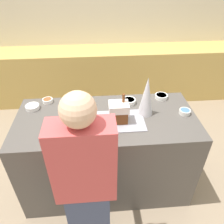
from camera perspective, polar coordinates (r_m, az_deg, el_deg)
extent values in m
plane|color=gray|center=(2.72, -1.19, -17.48)|extent=(12.00, 12.00, 0.00)
cube|color=beige|center=(3.97, -3.74, 22.84)|extent=(8.00, 0.05, 2.60)
cube|color=tan|center=(3.94, -3.12, 9.69)|extent=(6.00, 0.60, 0.91)
cube|color=#514C47|center=(2.36, -1.33, -10.60)|extent=(1.71, 0.78, 0.94)
cube|color=#9E9EA8|center=(2.00, 1.70, -2.35)|extent=(0.47, 0.33, 0.01)
cube|color=brown|center=(1.96, 1.73, -0.94)|extent=(0.15, 0.13, 0.11)
cube|color=white|center=(1.91, 1.78, 1.32)|extent=(0.17, 0.14, 0.07)
cylinder|color=brown|center=(1.89, 3.04, 3.65)|extent=(0.02, 0.02, 0.08)
cone|color=silver|center=(2.02, 9.01, 4.08)|extent=(0.14, 0.14, 0.38)
cylinder|color=white|center=(2.35, -16.46, 2.87)|extent=(0.10, 0.10, 0.04)
cylinder|color=brown|center=(2.34, -16.52, 3.16)|extent=(0.08, 0.08, 0.01)
cylinder|color=silver|center=(2.20, 18.45, 0.11)|extent=(0.11, 0.11, 0.04)
cylinder|color=#4770DB|center=(2.19, 18.52, 0.45)|extent=(0.09, 0.09, 0.01)
cylinder|color=white|center=(2.38, 12.74, 3.99)|extent=(0.13, 0.13, 0.04)
cylinder|color=#4770DB|center=(2.37, 12.79, 4.30)|extent=(0.11, 0.11, 0.01)
cylinder|color=white|center=(2.29, -20.06, 1.22)|extent=(0.13, 0.13, 0.04)
cylinder|color=green|center=(2.28, -20.14, 1.53)|extent=(0.11, 0.11, 0.01)
cylinder|color=white|center=(2.24, -11.95, 1.95)|extent=(0.11, 0.11, 0.04)
cylinder|color=#4770DB|center=(2.23, -11.99, 2.26)|extent=(0.09, 0.09, 0.01)
cylinder|color=white|center=(2.24, 4.51, 2.84)|extent=(0.13, 0.13, 0.05)
cylinder|color=brown|center=(2.23, 4.53, 3.20)|extent=(0.11, 0.11, 0.01)
cube|color=#3F598C|center=(2.08, -8.44, -0.72)|extent=(0.22, 0.16, 0.02)
cylinder|color=#2D2D33|center=(1.85, -14.57, -5.99)|extent=(0.08, 0.08, 0.08)
cube|color=#424C6B|center=(2.03, -5.78, -26.00)|extent=(0.32, 0.18, 0.78)
cube|color=#CC4C4C|center=(1.46, -7.43, -12.83)|extent=(0.42, 0.19, 0.62)
sphere|color=#DBAD89|center=(1.19, -8.93, 0.56)|extent=(0.21, 0.21, 0.21)
cylinder|color=#DBAD89|center=(1.52, -7.63, -3.47)|extent=(0.07, 0.42, 0.07)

